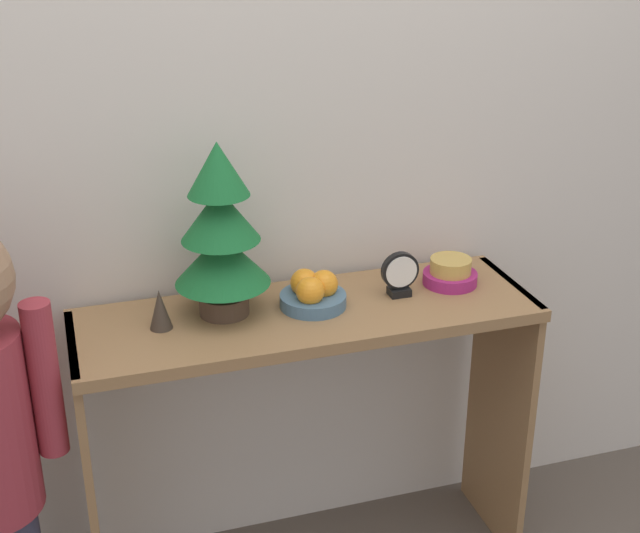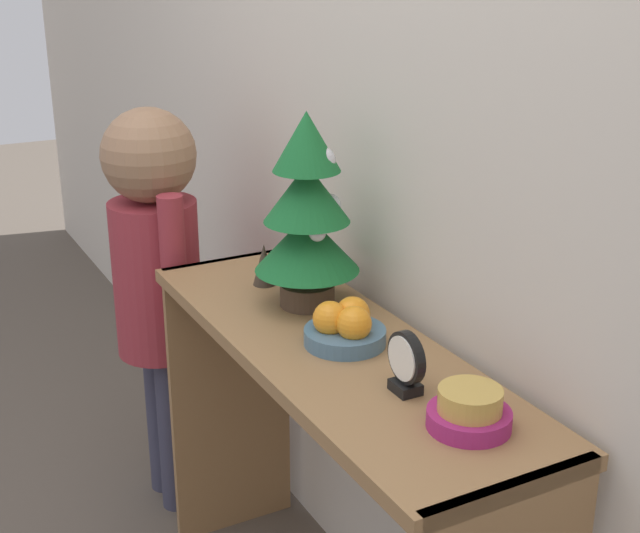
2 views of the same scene
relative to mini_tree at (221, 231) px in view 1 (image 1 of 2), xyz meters
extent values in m
cube|color=beige|center=(0.19, 0.18, 0.25)|extent=(7.00, 0.05, 2.50)
cube|color=olive|center=(0.19, -0.05, -0.23)|extent=(1.13, 0.36, 0.03)
cube|color=olive|center=(-0.36, -0.05, -0.61)|extent=(0.02, 0.33, 0.79)
cube|color=olive|center=(0.75, -0.05, -0.61)|extent=(0.02, 0.33, 0.79)
cylinder|color=#4C3828|center=(0.00, 0.00, -0.19)|extent=(0.12, 0.12, 0.05)
cylinder|color=brown|center=(0.00, 0.00, -0.14)|extent=(0.02, 0.02, 0.04)
cone|color=#19662D|center=(0.00, 0.00, -0.07)|extent=(0.23, 0.23, 0.13)
cone|color=#19662D|center=(0.00, 0.00, 0.04)|extent=(0.19, 0.19, 0.13)
cone|color=#19662D|center=(0.00, 0.00, 0.15)|extent=(0.14, 0.14, 0.13)
sphere|color=silver|center=(0.02, 0.02, 0.11)|extent=(0.06, 0.06, 0.06)
sphere|color=silver|center=(0.07, -0.01, -0.03)|extent=(0.04, 0.04, 0.04)
sphere|color=silver|center=(0.00, 0.05, 0.01)|extent=(0.05, 0.05, 0.05)
cylinder|color=#476B84|center=(0.21, -0.03, -0.20)|extent=(0.16, 0.16, 0.03)
sphere|color=orange|center=(0.24, -0.02, -0.16)|extent=(0.07, 0.07, 0.07)
sphere|color=orange|center=(0.20, 0.00, -0.16)|extent=(0.07, 0.07, 0.07)
sphere|color=orange|center=(0.20, -0.05, -0.16)|extent=(0.07, 0.07, 0.07)
cylinder|color=#9E2366|center=(0.59, -0.01, -0.20)|extent=(0.14, 0.14, 0.03)
cylinder|color=gold|center=(0.59, -0.01, -0.16)|extent=(0.11, 0.11, 0.04)
cube|color=black|center=(0.44, -0.03, -0.20)|extent=(0.05, 0.04, 0.02)
cylinder|color=black|center=(0.44, -0.03, -0.15)|extent=(0.10, 0.02, 0.10)
cylinder|color=white|center=(0.44, -0.04, -0.15)|extent=(0.08, 0.00, 0.08)
cone|color=#382D23|center=(-0.16, -0.03, -0.17)|extent=(0.05, 0.05, 0.10)
cylinder|color=#992D38|center=(-0.43, -0.16, -0.23)|extent=(0.07, 0.07, 0.36)
camera|label=1|loc=(-0.35, -1.91, 0.76)|focal=50.00mm
camera|label=2|loc=(1.61, -0.83, 0.54)|focal=50.00mm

